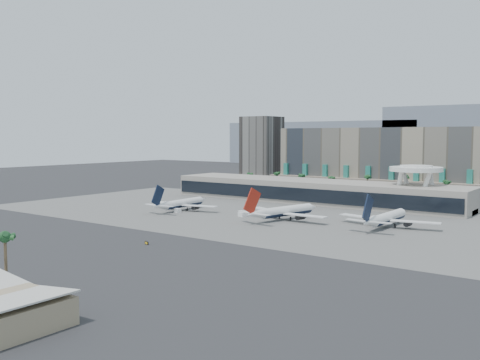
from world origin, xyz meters
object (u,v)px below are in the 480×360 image
Objects in this scene: taxiway_sign at (147,243)px; airliner_centre at (284,211)px; airliner_right at (386,218)px; service_vehicle_a at (177,211)px; airliner_left at (181,203)px; service_vehicle_b at (242,215)px.

airliner_centre is at bearing 100.82° from taxiway_sign.
service_vehicle_a is at bearing -167.34° from airliner_right.
airliner_right is (43.08, 8.54, -0.09)m from airliner_centre.
airliner_left is 83.28m from taxiway_sign.
airliner_centre reaches higher than service_vehicle_a.
airliner_centre reaches higher than airliner_left.
service_vehicle_b is at bearing 116.90° from taxiway_sign.
taxiway_sign is (42.92, -61.52, -0.52)m from service_vehicle_a.
airliner_centre is 20.55m from service_vehicle_b.
airliner_right is at bearing 23.93° from airliner_centre.
taxiway_sign is at bearing -59.55° from service_vehicle_b.
service_vehicle_b is 70.40m from taxiway_sign.
airliner_right is at bearing 31.76° from service_vehicle_a.
airliner_left is 0.93× the size of airliner_right.
service_vehicle_b is (36.41, 0.90, -2.52)m from airliner_left.
taxiway_sign is at bearing -35.08° from service_vehicle_a.
service_vehicle_a is (-52.46, -11.32, -2.85)m from airliner_centre.
airliner_right reaches higher than service_vehicle_b.
airliner_centre is 10.41× the size of service_vehicle_a.
airliner_left reaches higher than service_vehicle_a.
taxiway_sign is (46.97, -68.71, -3.03)m from airliner_left.
service_vehicle_a is 75.01m from taxiway_sign.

